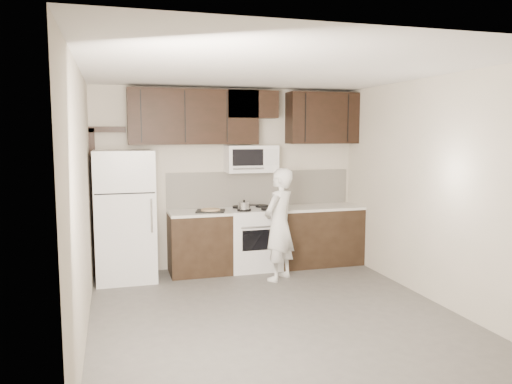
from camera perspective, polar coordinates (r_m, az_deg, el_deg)
name	(u,v)px	position (r m, az deg, el deg)	size (l,w,h in m)	color
floor	(275,315)	(5.76, 2.16, -13.89)	(4.50, 4.50, 0.00)	#514F4C
back_wall	(229,178)	(7.59, -3.14, 1.59)	(4.00, 4.00, 0.00)	#B8B19D
ceiling	(276,69)	(5.43, 2.29, 13.82)	(4.50, 4.50, 0.00)	white
counter_run	(272,238)	(7.59, 1.90, -5.24)	(2.95, 0.64, 0.91)	black
stove	(253,239)	(7.50, -0.31, -5.34)	(0.76, 0.66, 0.94)	silver
backsplash	(260,188)	(7.72, 0.51, 0.42)	(2.90, 0.02, 0.54)	silver
upper_cabinets	(245,116)	(7.45, -1.30, 8.68)	(3.48, 0.35, 0.78)	black
microwave	(251,159)	(7.46, -0.57, 3.82)	(0.76, 0.42, 0.40)	silver
refrigerator	(125,216)	(7.10, -14.74, -2.64)	(0.80, 0.76, 1.80)	silver
door_trim	(97,189)	(7.37, -17.76, 0.33)	(0.50, 0.08, 2.12)	black
saucepan	(244,206)	(7.22, -1.35, -1.65)	(0.29, 0.17, 0.16)	silver
baking_tray	(211,211)	(7.18, -5.21, -2.18)	(0.40, 0.30, 0.02)	black
pizza	(211,210)	(7.17, -5.21, -2.02)	(0.27, 0.27, 0.02)	beige
person	(279,224)	(6.89, 2.67, -3.72)	(0.57, 0.37, 1.56)	silver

